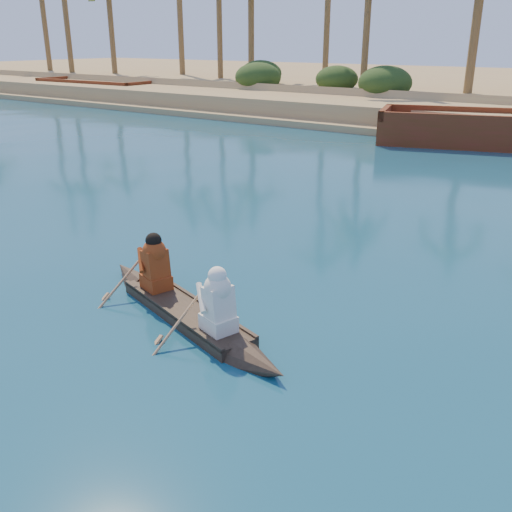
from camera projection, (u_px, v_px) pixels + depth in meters
The scene contains 5 objects.
sandy_embankment at pixel (474, 90), 49.06m from camera, with size 150.00×51.00×1.50m.
shrub_cluster at pixel (407, 96), 37.13m from camera, with size 100.00×6.00×2.40m, color #173212, non-canonical shape.
canoe at pixel (185, 303), 10.08m from camera, with size 5.43×2.28×1.50m.
barge_left at pixel (96, 90), 47.71m from camera, with size 10.96×4.00×1.81m.
barge_mid at pixel (501, 132), 26.30m from camera, with size 11.53×6.71×1.82m.
Camera 1 is at (14.33, -5.49, 4.66)m, focal length 40.00 mm.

